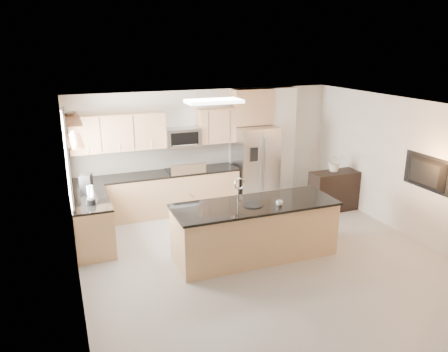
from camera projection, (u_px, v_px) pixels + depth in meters
name	position (u px, v px, depth m)	size (l,w,h in m)	color
floor	(270.00, 265.00, 7.31)	(6.50, 6.50, 0.00)	#AAA7A2
ceiling	(275.00, 110.00, 6.55)	(6.00, 6.50, 0.02)	white
wall_back	(206.00, 148.00, 9.83)	(6.00, 0.02, 2.60)	beige
wall_front	(434.00, 298.00, 4.03)	(6.00, 0.02, 2.60)	beige
wall_left	(74.00, 218.00, 5.89)	(0.02, 6.50, 2.60)	beige
wall_right	(419.00, 172.00, 7.97)	(0.02, 6.50, 2.60)	beige
back_counter	(157.00, 193.00, 9.36)	(3.55, 0.66, 1.44)	tan
left_counter	(92.00, 222.00, 7.90)	(0.66, 1.50, 0.92)	tan
range	(185.00, 190.00, 9.57)	(0.76, 0.64, 1.14)	black
upper_cabinets	(149.00, 130.00, 9.08)	(3.50, 0.33, 0.75)	tan
microwave	(182.00, 137.00, 9.34)	(0.76, 0.40, 0.40)	#AAAAAC
refrigerator	(255.00, 165.00, 9.98)	(0.92, 0.78, 1.78)	#AAAAAC
partition_column	(281.00, 143.00, 10.33)	(0.60, 0.30, 2.60)	silver
window	(67.00, 160.00, 7.45)	(0.04, 1.15, 1.65)	white
shelf_lower	(73.00, 141.00, 7.49)	(0.30, 1.20, 0.04)	brown
shelf_upper	(71.00, 120.00, 7.38)	(0.30, 1.20, 0.04)	brown
ceiling_fixture	(214.00, 101.00, 7.85)	(1.00, 0.50, 0.06)	white
island	(255.00, 230.00, 7.50)	(2.82, 1.03, 1.39)	tan
credenza	(334.00, 191.00, 9.63)	(1.10, 0.46, 0.88)	black
cup	(279.00, 203.00, 7.26)	(0.11, 0.11, 0.09)	silver
platter	(253.00, 205.00, 7.26)	(0.32, 0.32, 0.02)	black
blender	(91.00, 196.00, 7.41)	(0.15, 0.15, 0.34)	black
kettle	(93.00, 193.00, 7.64)	(0.22, 0.22, 0.28)	#AAAAAC
coffee_maker	(86.00, 185.00, 7.93)	(0.26, 0.29, 0.37)	black
bowl	(70.00, 113.00, 7.69)	(0.32, 0.32, 0.08)	#AAAAAC
flower_vase	(335.00, 157.00, 9.46)	(0.56, 0.48, 0.62)	silver
television	(424.00, 173.00, 7.75)	(1.08, 0.14, 0.62)	black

